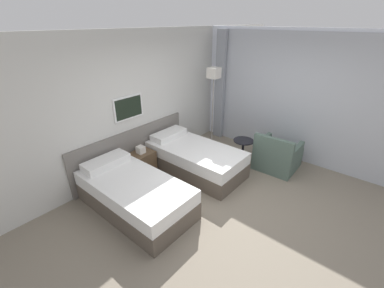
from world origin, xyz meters
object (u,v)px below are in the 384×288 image
bed_near_window (195,158)px  armchair (277,157)px  side_table (243,148)px  bed_near_door (134,194)px  floor_lamp (214,81)px  nightstand (142,163)px

bed_near_window → armchair: bearing=-46.3°
bed_near_window → side_table: (0.79, -0.65, 0.13)m
armchair → bed_near_door: bearing=63.8°
bed_near_door → bed_near_window: bearing=0.0°
bed_near_door → armchair: armchair is taller
bed_near_door → floor_lamp: 3.05m
bed_near_door → bed_near_window: (1.54, 0.00, 0.00)m
bed_near_window → nightstand: size_ratio=3.22×
bed_near_door → bed_near_window: 1.54m
bed_near_door → nightstand: bearing=43.7°
bed_near_window → nightstand: 1.07m
nightstand → floor_lamp: (1.95, -0.30, 1.35)m
nightstand → floor_lamp: floor_lamp is taller
bed_near_door → nightstand: 1.07m
bed_near_window → bed_near_door: bearing=180.0°
bed_near_door → armchair: (2.73, -1.24, -0.02)m
floor_lamp → side_table: 1.65m
floor_lamp → armchair: size_ratio=2.28×
bed_near_door → side_table: (2.34, -0.65, 0.13)m
bed_near_door → armchair: 3.00m
bed_near_window → armchair: size_ratio=2.36×
side_table → armchair: armchair is taller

